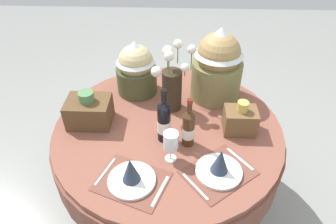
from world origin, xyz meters
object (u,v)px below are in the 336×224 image
at_px(gift_tub_back_left, 136,66).
at_px(woven_basket_side_right, 240,120).
at_px(wine_bottle_centre, 188,128).
at_px(flower_vase, 172,83).
at_px(woven_basket_side_left, 89,111).
at_px(wine_bottle_left, 164,121).
at_px(wine_glass_right, 171,141).
at_px(place_setting_right, 219,167).
at_px(gift_tub_back_right, 218,62).
at_px(place_setting_left, 131,176).
at_px(dining_table, 168,143).

bearing_deg(gift_tub_back_left, woven_basket_side_right, -30.77).
height_order(wine_bottle_centre, woven_basket_side_right, wine_bottle_centre).
bearing_deg(wine_bottle_centre, woven_basket_side_right, 22.16).
distance_m(flower_vase, woven_basket_side_left, 0.53).
bearing_deg(wine_bottle_left, woven_basket_side_left, 163.93).
height_order(flower_vase, wine_glass_right, flower_vase).
relative_size(place_setting_right, wine_bottle_centre, 1.38).
relative_size(wine_bottle_centre, gift_tub_back_right, 0.63).
height_order(wine_glass_right, gift_tub_back_left, gift_tub_back_left).
relative_size(wine_bottle_centre, woven_basket_side_right, 1.49).
relative_size(wine_bottle_left, woven_basket_side_right, 1.64).
bearing_deg(wine_bottle_left, gift_tub_back_left, 113.71).
relative_size(place_setting_left, wine_bottle_left, 1.20).
bearing_deg(place_setting_right, wine_glass_right, 160.66).
bearing_deg(woven_basket_side_right, wine_bottle_left, -168.37).
distance_m(gift_tub_back_left, gift_tub_back_right, 0.53).
bearing_deg(gift_tub_back_left, wine_glass_right, -68.20).
xyz_separation_m(flower_vase, woven_basket_side_left, (-0.49, -0.17, -0.10)).
relative_size(place_setting_right, wine_glass_right, 2.34).
bearing_deg(dining_table, woven_basket_side_left, 177.52).
bearing_deg(wine_glass_right, dining_table, 95.72).
relative_size(wine_glass_right, woven_basket_side_left, 0.71).
height_order(place_setting_right, wine_bottle_centre, wine_bottle_centre).
distance_m(flower_vase, woven_basket_side_right, 0.47).
distance_m(gift_tub_back_left, woven_basket_side_right, 0.76).
height_order(place_setting_right, woven_basket_side_right, woven_basket_side_right).
bearing_deg(wine_bottle_centre, gift_tub_back_left, 124.08).
relative_size(gift_tub_back_left, woven_basket_side_right, 1.82).
height_order(wine_glass_right, woven_basket_side_right, woven_basket_side_right).
bearing_deg(wine_bottle_left, gift_tub_back_right, 53.89).
relative_size(place_setting_right, woven_basket_side_left, 1.66).
bearing_deg(gift_tub_back_right, place_setting_left, -121.65).
bearing_deg(wine_bottle_left, wine_glass_right, -74.42).
height_order(gift_tub_back_right, woven_basket_side_left, gift_tub_back_right).
bearing_deg(dining_table, flower_vase, 84.54).
bearing_deg(dining_table, gift_tub_back_left, 121.73).
distance_m(place_setting_left, gift_tub_back_left, 0.81).
distance_m(wine_glass_right, gift_tub_back_right, 0.67).
distance_m(flower_vase, wine_bottle_centre, 0.35).
bearing_deg(wine_glass_right, wine_bottle_centre, 52.83).
height_order(wine_bottle_left, wine_bottle_centre, wine_bottle_left).
relative_size(wine_bottle_centre, woven_basket_side_left, 1.20).
bearing_deg(flower_vase, place_setting_right, -64.53).
xyz_separation_m(place_setting_left, flower_vase, (0.18, 0.61, 0.14)).
bearing_deg(wine_bottle_left, flower_vase, 83.42).
bearing_deg(place_setting_left, place_setting_right, 9.68).
bearing_deg(gift_tub_back_right, flower_vase, -153.62).
relative_size(gift_tub_back_right, woven_basket_side_right, 2.37).
relative_size(place_setting_left, wine_glass_right, 2.24).
bearing_deg(woven_basket_side_left, wine_glass_right, -29.82).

